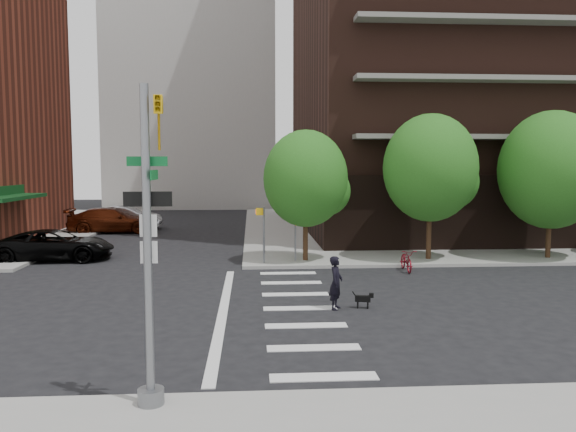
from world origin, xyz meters
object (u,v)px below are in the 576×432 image
object	(u,v)px
parked_car_maroon	(112,220)
dog_walker	(336,283)
traffic_signal	(150,272)
parked_car_silver	(126,217)
parked_car_black	(55,245)
scooter	(406,260)

from	to	relation	value
parked_car_maroon	dog_walker	xyz separation A→B (m)	(12.36, -21.57, -0.00)
traffic_signal	parked_car_silver	bearing A→B (deg)	103.19
parked_car_silver	traffic_signal	bearing A→B (deg)	-167.06
parked_car_black	scooter	world-z (taller)	parked_car_black
parked_car_maroon	parked_car_black	bearing A→B (deg)	174.86
parked_car_silver	parked_car_black	bearing A→B (deg)	178.01
traffic_signal	parked_car_silver	distance (m)	32.11
traffic_signal	dog_walker	distance (m)	8.87
traffic_signal	scooter	bearing A→B (deg)	57.45
parked_car_silver	dog_walker	distance (m)	26.68
parked_car_black	scooter	bearing A→B (deg)	-106.62
parked_car_black	dog_walker	xyz separation A→B (m)	(12.36, -10.16, 0.10)
traffic_signal	parked_car_maroon	distance (m)	29.99
parked_car_maroon	dog_walker	distance (m)	24.86
parked_car_maroon	parked_car_silver	size ratio (longest dim) A/B	1.16
parked_car_maroon	parked_car_silver	bearing A→B (deg)	-15.42
traffic_signal	parked_car_maroon	xyz separation A→B (m)	(-7.73, 28.92, -1.83)
scooter	parked_car_silver	bearing A→B (deg)	134.91
parked_car_silver	parked_car_maroon	bearing A→B (deg)	169.47
scooter	dog_walker	xyz separation A→B (m)	(-4.12, -6.34, 0.39)
scooter	dog_walker	world-z (taller)	dog_walker
traffic_signal	parked_car_maroon	size ratio (longest dim) A/B	1.00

